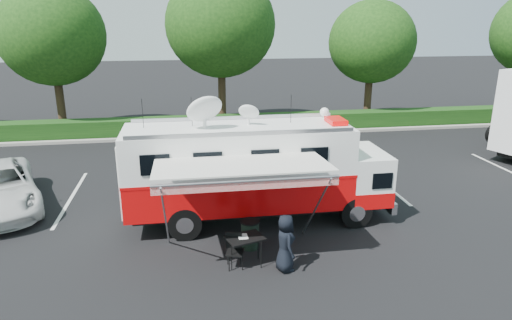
{
  "coord_description": "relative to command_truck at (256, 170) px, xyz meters",
  "views": [
    {
      "loc": [
        -2.25,
        -13.51,
        6.35
      ],
      "look_at": [
        0.0,
        0.5,
        1.9
      ],
      "focal_mm": 32.0,
      "sensor_mm": 36.0,
      "label": 1
    }
  ],
  "objects": [
    {
      "name": "folding_chair",
      "position": [
        -1.03,
        -2.74,
        -1.18
      ],
      "size": [
        0.54,
        0.56,
        0.92
      ],
      "color": "black",
      "rests_on": "ground_plane"
    },
    {
      "name": "trash_bin",
      "position": [
        -0.47,
        -1.82,
        -1.31
      ],
      "size": [
        0.56,
        0.56,
        0.83
      ],
      "color": "black",
      "rests_on": "ground_plane"
    },
    {
      "name": "folding_table",
      "position": [
        -0.74,
        -2.74,
        -0.96
      ],
      "size": [
        1.11,
        0.93,
        0.81
      ],
      "color": "black",
      "rests_on": "ground_plane"
    },
    {
      "name": "ground_plane",
      "position": [
        0.07,
        0.0,
        -1.73
      ],
      "size": [
        120.0,
        120.0,
        0.0
      ],
      "primitive_type": "plane",
      "color": "black",
      "rests_on": "ground"
    },
    {
      "name": "awning",
      "position": [
        -0.75,
        -2.4,
        0.86
      ],
      "size": [
        4.58,
        2.39,
        2.77
      ],
      "color": "silver",
      "rests_on": "ground_plane"
    },
    {
      "name": "stall_lines",
      "position": [
        -0.43,
        3.0,
        -1.72
      ],
      "size": [
        24.12,
        5.5,
        0.01
      ],
      "color": "silver",
      "rests_on": "ground_plane"
    },
    {
      "name": "person",
      "position": [
        0.25,
        -3.17,
        -1.73
      ],
      "size": [
        0.59,
        0.82,
        1.55
      ],
      "primitive_type": "imported",
      "rotation": [
        0.0,
        0.0,
        1.7
      ],
      "color": "black",
      "rests_on": "ground_plane"
    },
    {
      "name": "command_truck",
      "position": [
        0.0,
        0.0,
        0.0
      ],
      "size": [
        8.39,
        2.31,
        4.03
      ],
      "color": "black",
      "rests_on": "ground_plane"
    },
    {
      "name": "back_border",
      "position": [
        1.22,
        12.9,
        3.28
      ],
      "size": [
        60.0,
        6.14,
        8.87
      ],
      "color": "#9E998E",
      "rests_on": "ground_plane"
    }
  ]
}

